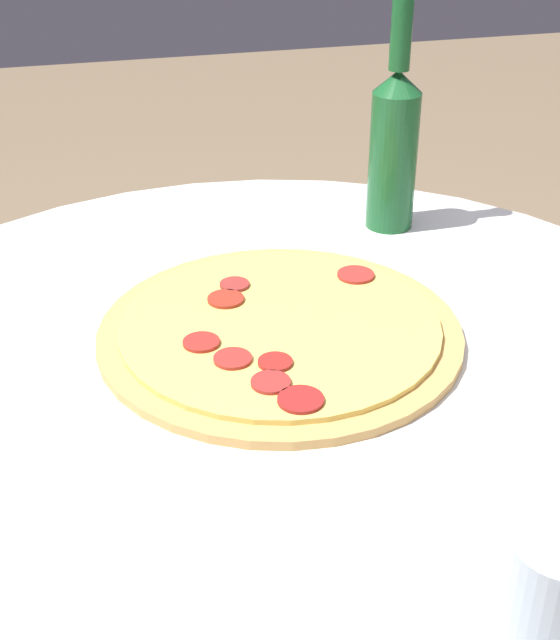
{
  "coord_description": "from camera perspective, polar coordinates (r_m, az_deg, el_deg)",
  "views": [
    {
      "loc": [
        0.18,
        0.7,
        1.17
      ],
      "look_at": [
        -0.02,
        -0.06,
        0.71
      ],
      "focal_mm": 50.0,
      "sensor_mm": 36.0,
      "label": 1
    }
  ],
  "objects": [
    {
      "name": "table",
      "position": [
        0.98,
        -0.11,
        -11.91
      ],
      "size": [
        0.99,
        0.99,
        0.69
      ],
      "color": "white",
      "rests_on": "ground_plane"
    },
    {
      "name": "pizza",
      "position": [
        0.91,
        -0.02,
        -0.68
      ],
      "size": [
        0.37,
        0.37,
        0.02
      ],
      "color": "tan",
      "rests_on": "table"
    },
    {
      "name": "beer_bottle",
      "position": [
        1.13,
        7.31,
        11.28
      ],
      "size": [
        0.06,
        0.06,
        0.3
      ],
      "color": "#195628",
      "rests_on": "table"
    },
    {
      "name": "drinking_glass",
      "position": [
        0.6,
        16.97,
        -17.03
      ],
      "size": [
        0.06,
        0.06,
        0.1
      ],
      "color": "#ADBCC6",
      "rests_on": "table"
    }
  ]
}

